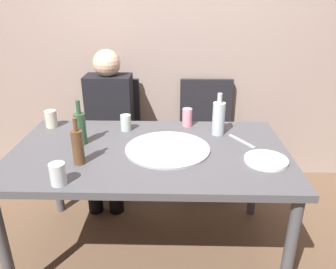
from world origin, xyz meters
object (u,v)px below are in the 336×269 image
(tumbler_near, at_px, (58,174))
(tumbler_far, at_px, (51,119))
(dining_table, at_px, (150,160))
(soda_can, at_px, (187,117))
(plate_stack, at_px, (266,160))
(wine_bottle, at_px, (78,146))
(table_knife, at_px, (242,141))
(guest_in_sweater, at_px, (108,119))
(beer_bottle, at_px, (219,118))
(wine_glass, at_px, (126,123))
(water_bottle, at_px, (80,128))
(pizza_tray, at_px, (168,148))
(chair_left, at_px, (113,127))
(chair_right, at_px, (206,128))

(tumbler_near, relative_size, tumbler_far, 0.94)
(dining_table, distance_m, tumbler_far, 0.77)
(soda_can, height_order, plate_stack, soda_can)
(wine_bottle, height_order, table_knife, wine_bottle)
(tumbler_near, xyz_separation_m, guest_in_sweater, (0.02, 1.09, -0.14))
(table_knife, bearing_deg, tumbler_far, 48.76)
(beer_bottle, relative_size, wine_glass, 2.57)
(wine_bottle, xyz_separation_m, water_bottle, (-0.05, 0.25, 0.00))
(beer_bottle, height_order, soda_can, beer_bottle)
(dining_table, bearing_deg, wine_bottle, -153.34)
(pizza_tray, bearing_deg, water_bottle, 172.48)
(soda_can, bearing_deg, pizza_tray, -108.35)
(water_bottle, distance_m, table_knife, 0.97)
(tumbler_far, bearing_deg, dining_table, -26.04)
(pizza_tray, bearing_deg, tumbler_far, 157.26)
(pizza_tray, relative_size, water_bottle, 1.81)
(tumbler_far, bearing_deg, chair_left, 59.85)
(wine_bottle, relative_size, chair_left, 0.28)
(pizza_tray, height_order, wine_glass, wine_glass)
(water_bottle, distance_m, plate_stack, 1.07)
(water_bottle, distance_m, guest_in_sweater, 0.66)
(pizza_tray, bearing_deg, chair_left, 119.59)
(tumbler_near, distance_m, tumbler_far, 0.77)
(dining_table, height_order, chair_right, chair_right)
(water_bottle, distance_m, tumbler_near, 0.46)
(wine_glass, relative_size, guest_in_sweater, 0.09)
(water_bottle, height_order, guest_in_sweater, guest_in_sweater)
(chair_right, height_order, guest_in_sweater, guest_in_sweater)
(plate_stack, height_order, table_knife, plate_stack)
(tumbler_near, bearing_deg, guest_in_sweater, 89.06)
(tumbler_near, distance_m, chair_left, 1.27)
(soda_can, bearing_deg, plate_stack, -51.40)
(soda_can, distance_m, guest_in_sweater, 0.71)
(tumbler_far, bearing_deg, plate_stack, -19.62)
(dining_table, relative_size, plate_stack, 6.87)
(chair_left, relative_size, chair_right, 1.00)
(tumbler_near, xyz_separation_m, tumbler_far, (-0.29, 0.72, 0.00))
(guest_in_sweater, bearing_deg, beer_bottle, 149.56)
(beer_bottle, height_order, wine_glass, beer_bottle)
(beer_bottle, distance_m, soda_can, 0.24)
(soda_can, relative_size, table_knife, 0.55)
(wine_glass, bearing_deg, chair_left, 109.73)
(wine_bottle, distance_m, beer_bottle, 0.88)
(dining_table, relative_size, wine_bottle, 6.21)
(wine_bottle, relative_size, table_knife, 1.16)
(wine_glass, distance_m, chair_left, 0.66)
(chair_right, bearing_deg, chair_left, 0.00)
(wine_bottle, bearing_deg, tumbler_far, 122.63)
(wine_glass, xyz_separation_m, chair_right, (0.58, 0.57, -0.26))
(soda_can, bearing_deg, water_bottle, -154.61)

